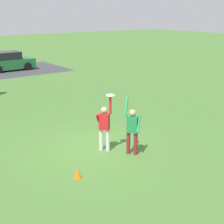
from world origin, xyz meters
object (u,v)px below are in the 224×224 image
Objects in this scene: person_defender at (132,128)px; field_cone_orange at (78,173)px; frisbee_disc at (110,95)px; parked_car_green at (9,62)px; person_catcher at (104,125)px.

person_defender reaches higher than field_cone_orange.
frisbee_disc is 18.88m from parked_car_green.
person_defender is 19.41m from parked_car_green.
person_defender is 0.50× the size of parked_car_green.
field_cone_orange is at bearing 62.28° from person_defender.
frisbee_disc is at bearing -0.00° from person_catcher.
frisbee_disc reaches higher than field_cone_orange.
field_cone_orange is at bearing -152.78° from frisbee_disc.
person_defender is at bearing -53.78° from frisbee_disc.
frisbee_disc is 0.07× the size of parked_car_green.
frisbee_disc is 0.90× the size of field_cone_orange.
frisbee_disc reaches higher than person_catcher.
person_catcher is at bearing -99.57° from parked_car_green.
parked_car_green is 20.21m from field_cone_orange.
person_defender is at bearing 8.50° from field_cone_orange.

